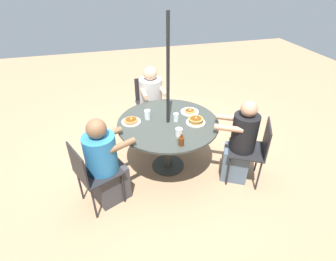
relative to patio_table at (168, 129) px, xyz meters
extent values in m
plane|color=tan|center=(0.00, 0.00, -0.63)|extent=(12.00, 12.00, 0.00)
cylinder|color=#383D38|center=(0.00, 0.00, -0.62)|extent=(0.46, 0.46, 0.01)
cylinder|color=#383D38|center=(0.00, 0.00, -0.27)|extent=(0.12, 0.12, 0.71)
cylinder|color=#383D38|center=(0.00, 0.00, 0.10)|extent=(1.32, 1.32, 0.03)
cylinder|color=black|center=(0.00, 0.00, 0.41)|extent=(0.04, 0.04, 2.07)
cylinder|color=#232326|center=(0.84, 0.18, -0.39)|extent=(0.02, 0.02, 0.46)
cylinder|color=#232326|center=(0.69, 0.52, -0.39)|extent=(0.02, 0.02, 0.46)
cylinder|color=#232326|center=(1.18, 0.33, -0.39)|extent=(0.02, 0.02, 0.46)
cylinder|color=#232326|center=(1.03, 0.67, -0.39)|extent=(0.02, 0.02, 0.46)
cube|color=#232326|center=(0.93, 0.42, -0.15)|extent=(0.58, 0.58, 0.02)
cube|color=#232326|center=(1.13, 0.51, 0.05)|extent=(0.19, 0.39, 0.39)
cube|color=#3D3D42|center=(0.83, 0.38, -0.39)|extent=(0.48, 0.47, 0.46)
cylinder|color=teal|center=(0.88, 0.40, 0.07)|extent=(0.36, 0.36, 0.46)
sphere|color=brown|center=(0.88, 0.40, 0.40)|extent=(0.22, 0.22, 0.22)
cylinder|color=brown|center=(0.76, 0.19, 0.18)|extent=(0.32, 0.20, 0.07)
cylinder|color=brown|center=(0.64, 0.45, 0.18)|extent=(0.32, 0.20, 0.07)
cylinder|color=#232326|center=(-0.65, 0.57, -0.39)|extent=(0.02, 0.02, 0.46)
cylinder|color=#232326|center=(-0.83, 0.24, -0.39)|extent=(0.02, 0.02, 0.46)
cylinder|color=#232326|center=(-0.97, 0.75, -0.39)|extent=(0.02, 0.02, 0.46)
cylinder|color=#232326|center=(-1.15, 0.42, -0.39)|extent=(0.02, 0.02, 0.46)
cube|color=#232326|center=(-0.90, 0.49, -0.15)|extent=(0.60, 0.60, 0.02)
cube|color=#232326|center=(-1.08, 0.59, 0.05)|extent=(0.22, 0.38, 0.39)
cube|color=slate|center=(-0.81, 0.44, -0.39)|extent=(0.43, 0.42, 0.46)
cylinder|color=black|center=(-0.85, 0.46, 0.09)|extent=(0.31, 0.31, 0.50)
sphere|color=tan|center=(-0.85, 0.46, 0.43)|extent=(0.20, 0.20, 0.20)
cylinder|color=tan|center=(-0.61, 0.48, 0.21)|extent=(0.33, 0.22, 0.07)
cylinder|color=tan|center=(-0.73, 0.26, 0.21)|extent=(0.33, 0.22, 0.07)
cylinder|color=#232326|center=(-0.16, -0.84, -0.39)|extent=(0.02, 0.02, 0.46)
cylinder|color=#232326|center=(0.21, -0.83, -0.39)|extent=(0.02, 0.02, 0.46)
cylinder|color=#232326|center=(-0.15, -1.22, -0.39)|extent=(0.02, 0.02, 0.46)
cylinder|color=#232326|center=(0.22, -1.21, -0.39)|extent=(0.02, 0.02, 0.46)
cube|color=#232326|center=(0.03, -1.03, -0.15)|extent=(0.45, 0.45, 0.02)
cube|color=#232326|center=(0.03, -1.24, 0.05)|extent=(0.42, 0.03, 0.39)
cube|color=gray|center=(0.02, -0.91, -0.39)|extent=(0.36, 0.39, 0.46)
cylinder|color=#B2B2B2|center=(0.03, -0.97, 0.08)|extent=(0.37, 0.37, 0.48)
sphere|color=#DBA884|center=(0.03, -0.97, 0.42)|extent=(0.21, 0.21, 0.21)
cylinder|color=#DBA884|center=(-0.13, -0.77, 0.20)|extent=(0.08, 0.33, 0.07)
cylinder|color=#DBA884|center=(0.17, -0.76, 0.20)|extent=(0.08, 0.33, 0.07)
cylinder|color=silver|center=(0.46, -0.11, 0.12)|extent=(0.25, 0.25, 0.01)
cylinder|color=#AD7A3D|center=(0.46, -0.12, 0.13)|extent=(0.17, 0.17, 0.01)
cylinder|color=#AD7A3D|center=(0.47, -0.11, 0.14)|extent=(0.18, 0.18, 0.01)
cylinder|color=#AD7A3D|center=(0.46, -0.11, 0.15)|extent=(0.17, 0.17, 0.01)
ellipsoid|color=brown|center=(0.46, -0.11, 0.16)|extent=(0.14, 0.13, 0.00)
cube|color=#F4E084|center=(0.46, -0.12, 0.16)|extent=(0.03, 0.03, 0.01)
cylinder|color=silver|center=(-0.35, -0.17, 0.12)|extent=(0.25, 0.25, 0.01)
cylinder|color=#AD7A3D|center=(-0.36, -0.17, 0.13)|extent=(0.16, 0.16, 0.01)
cylinder|color=#AD7A3D|center=(-0.35, -0.17, 0.14)|extent=(0.14, 0.14, 0.01)
ellipsoid|color=brown|center=(-0.35, -0.17, 0.15)|extent=(0.12, 0.11, 0.00)
cube|color=#F4E084|center=(-0.36, -0.16, 0.15)|extent=(0.03, 0.03, 0.01)
cylinder|color=silver|center=(-0.34, 0.11, 0.12)|extent=(0.25, 0.25, 0.01)
cylinder|color=#AD7A3D|center=(-0.34, 0.11, 0.13)|extent=(0.18, 0.18, 0.01)
cylinder|color=#AD7A3D|center=(-0.34, 0.11, 0.14)|extent=(0.18, 0.18, 0.01)
cylinder|color=#AD7A3D|center=(-0.33, 0.11, 0.16)|extent=(0.18, 0.18, 0.01)
cylinder|color=#AD7A3D|center=(-0.34, 0.11, 0.17)|extent=(0.19, 0.19, 0.01)
ellipsoid|color=brown|center=(-0.34, 0.11, 0.18)|extent=(0.15, 0.14, 0.00)
cube|color=#F4E084|center=(-0.34, 0.11, 0.18)|extent=(0.02, 0.02, 0.01)
cylinder|color=#602D0F|center=(-0.02, 0.53, 0.16)|extent=(0.06, 0.06, 0.10)
cylinder|color=#602D0F|center=(-0.02, 0.53, 0.24)|extent=(0.03, 0.03, 0.04)
torus|color=#602D0F|center=(0.01, 0.53, 0.18)|extent=(0.05, 0.01, 0.05)
cylinder|color=white|center=(-0.04, 0.34, 0.16)|extent=(0.08, 0.08, 0.09)
cylinder|color=white|center=(-0.04, 0.34, 0.21)|extent=(0.08, 0.08, 0.01)
cylinder|color=silver|center=(-0.11, 0.00, 0.17)|extent=(0.07, 0.07, 0.11)
cylinder|color=silver|center=(0.24, -0.15, 0.17)|extent=(0.08, 0.08, 0.13)
camera|label=1|loc=(0.75, 2.80, 1.87)|focal=28.00mm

